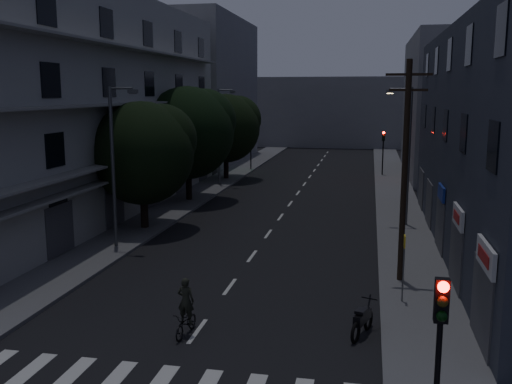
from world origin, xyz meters
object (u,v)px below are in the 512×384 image
(traffic_signal_near, at_px, (440,335))
(bus_stop_sign, at_px, (404,256))
(utility_pole, at_px, (405,167))
(motorcycle, at_px, (362,321))
(cyclist, at_px, (186,316))

(traffic_signal_near, relative_size, bus_stop_sign, 1.62)
(utility_pole, bearing_deg, traffic_signal_near, -89.66)
(motorcycle, height_order, cyclist, cyclist)
(utility_pole, distance_m, bus_stop_sign, 3.92)
(bus_stop_sign, height_order, cyclist, bus_stop_sign)
(traffic_signal_near, relative_size, motorcycle, 2.22)
(traffic_signal_near, relative_size, utility_pole, 0.46)
(traffic_signal_near, bearing_deg, utility_pole, 90.34)
(motorcycle, bearing_deg, cyclist, -149.67)
(utility_pole, bearing_deg, bus_stop_sign, -90.95)
(traffic_signal_near, xyz_separation_m, bus_stop_sign, (-0.12, 9.80, -1.21))
(traffic_signal_near, bearing_deg, bus_stop_sign, 90.68)
(motorcycle, bearing_deg, traffic_signal_near, -58.09)
(utility_pole, bearing_deg, motorcycle, -104.71)
(utility_pole, relative_size, cyclist, 4.59)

